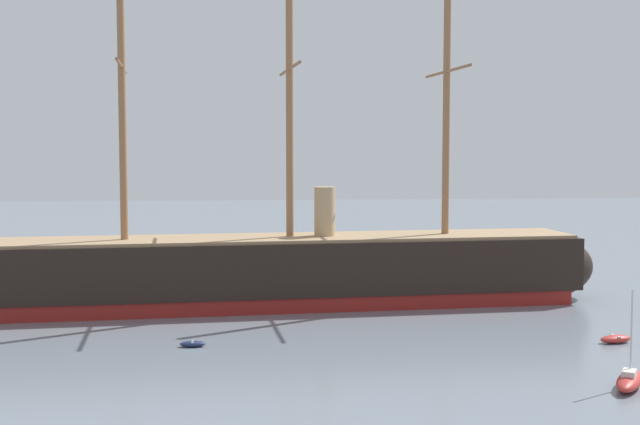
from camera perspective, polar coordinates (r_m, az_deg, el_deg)
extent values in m
cube|color=maroon|center=(74.95, -2.02, -5.81)|extent=(49.80, 10.89, 1.29)
cube|color=black|center=(74.48, -2.03, -3.58)|extent=(51.88, 11.34, 4.59)
ellipsoid|color=black|center=(75.20, -20.26, -4.28)|extent=(9.73, 7.59, 5.88)
ellipsoid|color=black|center=(81.17, 14.80, -3.52)|extent=(9.73, 7.59, 5.88)
cube|color=#9E7F5B|center=(74.18, -2.04, -1.72)|extent=(50.81, 10.65, 0.28)
cylinder|color=#936642|center=(73.31, -13.18, 7.33)|extent=(0.64, 0.64, 23.89)
cylinder|color=#936642|center=(73.51, -13.22, 9.57)|extent=(1.13, 12.34, 0.26)
cylinder|color=#936642|center=(73.84, -2.06, 7.43)|extent=(0.64, 0.64, 23.89)
cylinder|color=#936642|center=(74.05, -2.07, 9.64)|extent=(1.13, 12.34, 0.26)
cylinder|color=#936642|center=(77.02, 8.52, 7.26)|extent=(0.64, 0.64, 23.89)
cylinder|color=#936642|center=(77.22, 8.54, 9.38)|extent=(1.13, 12.34, 0.26)
cylinder|color=tan|center=(74.45, 0.32, -0.03)|extent=(1.84, 1.84, 4.59)
ellipsoid|color=#B22D28|center=(53.23, 20.12, -10.60)|extent=(3.58, 4.41, 0.84)
cube|color=beige|center=(52.90, 20.10, -10.17)|extent=(1.22, 1.33, 0.44)
cylinder|color=silver|center=(52.80, 20.24, -7.61)|extent=(0.11, 0.11, 5.09)
ellipsoid|color=#1E284C|center=(60.61, -8.57, -8.74)|extent=(1.82, 0.84, 0.42)
cube|color=beige|center=(60.57, -8.57, -8.60)|extent=(0.18, 0.67, 0.07)
ellipsoid|color=#B22D28|center=(64.65, 19.29, -8.04)|extent=(2.61, 1.54, 0.58)
cube|color=beige|center=(64.61, 19.29, -7.85)|extent=(0.40, 0.93, 0.09)
ellipsoid|color=#236670|center=(81.10, -18.94, -5.48)|extent=(3.64, 1.39, 0.68)
cube|color=beige|center=(81.01, -18.82, -5.22)|extent=(0.94, 0.67, 0.36)
cylinder|color=silver|center=(80.78, -19.10, -3.91)|extent=(0.09, 0.09, 4.10)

